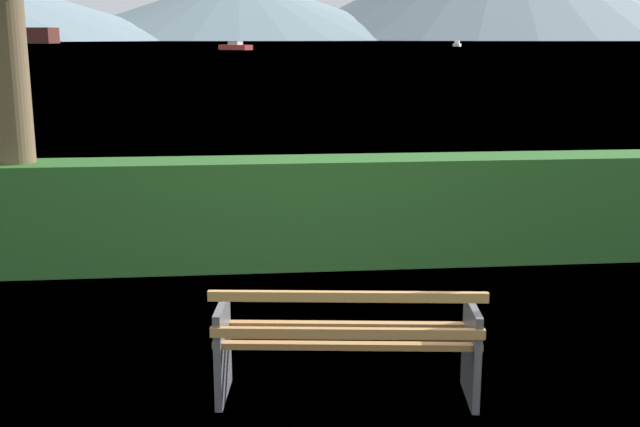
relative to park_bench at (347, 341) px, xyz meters
The scene contains 6 objects.
ground_plane 0.43m from the park_bench, 83.03° to the left, with size 1400.00×1400.00×0.00m, color #567A38.
water_surface 307.44m from the park_bench, 90.00° to the left, with size 620.00×620.00×0.00m, color #6B8EA3.
park_bench is the anchor object (origin of this frame).
hedge_row 3.36m from the park_bench, 89.87° to the left, with size 10.50×0.65×1.17m, color #285B23.
sailboat_mid 147.00m from the park_bench, 90.50° to the left, with size 6.48×6.66×1.58m.
tender_far 200.90m from the park_bench, 74.33° to the left, with size 3.47×5.48×1.47m.
Camera 1 is at (-0.70, -5.05, 2.46)m, focal length 44.17 mm.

